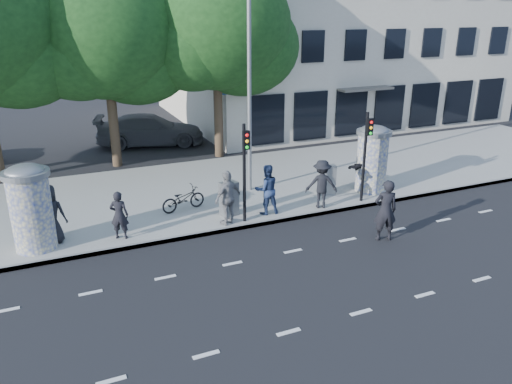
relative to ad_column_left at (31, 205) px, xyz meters
name	(u,v)px	position (x,y,z in m)	size (l,w,h in m)	color
ground	(316,272)	(7.20, -4.50, -1.54)	(120.00, 120.00, 0.00)	black
sidewalk	(224,188)	(7.20, 3.00, -1.46)	(40.00, 8.00, 0.15)	gray
curb	(264,223)	(7.20, -0.95, -1.46)	(40.00, 0.10, 0.16)	slate
lane_dash_near	(361,312)	(7.20, -6.70, -1.53)	(32.00, 0.12, 0.01)	silver
lane_dash_far	(293,251)	(7.20, -3.10, -1.53)	(32.00, 0.12, 0.01)	silver
ad_column_left	(31,205)	(0.00, 0.00, 0.00)	(1.36, 1.36, 2.65)	beige
ad_column_right	(372,157)	(12.40, 0.20, 0.00)	(1.36, 1.36, 2.65)	beige
traffic_pole_near	(245,163)	(6.60, -0.71, 0.69)	(0.22, 0.31, 3.40)	black
traffic_pole_far	(366,148)	(11.40, -0.71, 0.69)	(0.22, 0.31, 3.40)	black
street_lamp	(250,73)	(8.00, 2.13, 3.26)	(0.25, 0.93, 8.00)	slate
tree_near_left	(104,32)	(3.70, 8.20, 4.53)	(6.80, 6.80, 8.97)	#38281C
tree_center	(216,25)	(8.70, 7.80, 4.77)	(7.00, 7.00, 9.30)	#38281C
building	(325,25)	(19.20, 15.49, 4.46)	(20.30, 15.85, 12.00)	#BFB5A0
ped_a	(50,214)	(0.50, 0.22, -0.45)	(0.92, 0.60, 1.88)	black
ped_b	(119,215)	(2.47, -0.34, -0.60)	(0.58, 0.38, 1.58)	black
ped_c	(267,189)	(7.57, -0.33, -0.48)	(0.88, 0.68, 1.81)	navy
ped_d	(322,184)	(9.65, -0.59, -0.49)	(1.16, 0.67, 1.79)	black
ped_e	(228,198)	(6.00, -0.65, -0.44)	(1.11, 0.63, 1.89)	gray
ped_f	(369,168)	(12.27, 0.15, -0.43)	(1.78, 0.64, 1.92)	black
man_road	(385,210)	(10.25, -3.52, -0.52)	(0.74, 0.48, 2.03)	black
bicycle	(183,199)	(4.95, 1.15, -0.95)	(1.67, 0.58, 0.88)	black
cabinet_left	(229,199)	(6.30, 0.05, -0.78)	(0.59, 0.43, 1.22)	slate
cabinet_right	(328,180)	(10.62, 0.53, -0.80)	(0.56, 0.41, 1.17)	gray
car_right	(150,130)	(6.02, 11.44, -0.71)	(5.71, 2.32, 1.66)	#4C4D53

